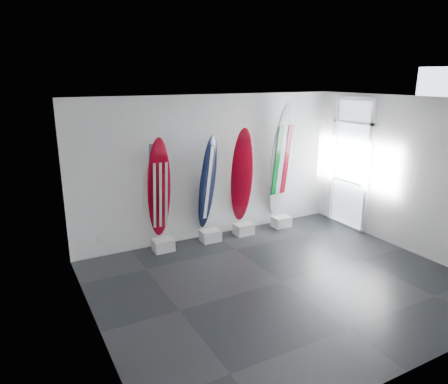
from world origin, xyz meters
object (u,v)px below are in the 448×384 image
surfboard_italy (281,161)px  surfboard_swiss (242,176)px  surfboard_navy (208,183)px  surfboard_usa (159,189)px

surfboard_italy → surfboard_swiss: bearing=173.6°
surfboard_navy → surfboard_italy: (1.83, 0.00, 0.29)m
surfboard_usa → surfboard_swiss: (1.86, 0.00, 0.04)m
surfboard_navy → surfboard_usa: bearing=159.3°
surfboard_navy → surfboard_swiss: 0.82m
surfboard_usa → surfboard_swiss: 1.86m
surfboard_navy → surfboard_swiss: surfboard_swiss is taller
surfboard_swiss → surfboard_italy: size_ratio=0.82×
surfboard_navy → surfboard_swiss: size_ratio=0.95×
surfboard_usa → surfboard_swiss: size_ratio=0.96×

